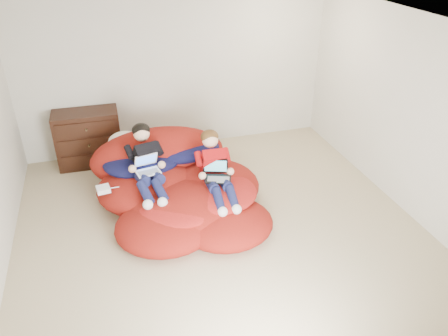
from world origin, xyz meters
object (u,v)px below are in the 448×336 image
at_px(dresser, 89,138).
at_px(younger_boy, 215,166).
at_px(laptop_black, 217,173).
at_px(beanbag_pile, 178,187).
at_px(laptop_white, 147,167).
at_px(older_boy, 146,160).

height_order(dresser, younger_boy, younger_boy).
distance_m(dresser, laptop_black, 2.41).
height_order(beanbag_pile, younger_boy, younger_boy).
bearing_deg(laptop_white, younger_boy, -17.10).
bearing_deg(older_boy, younger_boy, -22.22).
distance_m(beanbag_pile, laptop_black, 0.64).
relative_size(dresser, younger_boy, 0.91).
distance_m(beanbag_pile, younger_boy, 0.64).
distance_m(dresser, younger_boy, 2.36).
bearing_deg(older_boy, beanbag_pile, -16.46).
bearing_deg(beanbag_pile, laptop_white, 176.12).
relative_size(older_boy, laptop_white, 3.22).
xyz_separation_m(beanbag_pile, laptop_white, (-0.38, 0.03, 0.36)).
bearing_deg(laptop_black, dresser, 130.97).
xyz_separation_m(older_boy, laptop_black, (0.85, -0.42, -0.11)).
height_order(younger_boy, laptop_black, younger_boy).
height_order(dresser, beanbag_pile, dresser).
xyz_separation_m(dresser, beanbag_pile, (1.10, -1.51, -0.18)).
height_order(dresser, laptop_white, dresser).
relative_size(dresser, beanbag_pile, 0.40).
distance_m(younger_boy, laptop_white, 0.89).
bearing_deg(beanbag_pile, older_boy, 163.54).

